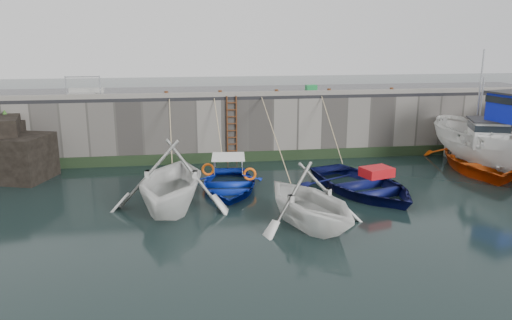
{
  "coord_description": "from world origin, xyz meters",
  "views": [
    {
      "loc": [
        -4.31,
        -13.25,
        6.01
      ],
      "look_at": [
        -1.5,
        5.53,
        1.2
      ],
      "focal_mm": 35.0,
      "sensor_mm": 36.0,
      "label": 1
    }
  ],
  "objects": [
    {
      "name": "railing",
      "position": [
        -8.75,
        11.25,
        3.36
      ],
      "size": [
        1.6,
        1.05,
        1.0
      ],
      "color": "#A5A8AD",
      "rests_on": "road_back"
    },
    {
      "name": "boat_far_orange",
      "position": [
        9.28,
        7.24,
        0.46
      ],
      "size": [
        7.04,
        8.23,
        4.44
      ],
      "rotation": [
        0.0,
        0.0,
        -0.35
      ],
      "color": "#DA480B",
      "rests_on": "ground"
    },
    {
      "name": "boat_near_navy",
      "position": [
        2.57,
        4.57,
        0.0
      ],
      "size": [
        5.35,
        6.39,
        1.14
      ],
      "primitive_type": "imported",
      "rotation": [
        0.0,
        0.0,
        0.3
      ],
      "color": "#0A0E42",
      "rests_on": "ground"
    },
    {
      "name": "boat_near_blacktrim_rope",
      "position": [
        -0.38,
        6.99,
        0.0
      ],
      "size": [
        0.04,
        6.56,
        3.1
      ],
      "primitive_type": null,
      "color": "tan",
      "rests_on": "ground"
    },
    {
      "name": "boat_far_white",
      "position": [
        9.51,
        6.64,
        1.13
      ],
      "size": [
        4.28,
        7.43,
        5.7
      ],
      "rotation": [
        0.0,
        0.0,
        0.25
      ],
      "color": "white",
      "rests_on": "ground"
    },
    {
      "name": "boat_near_navy_rope",
      "position": [
        2.57,
        8.53,
        0.0
      ],
      "size": [
        0.04,
        3.92,
        3.1
      ],
      "primitive_type": null,
      "color": "tan",
      "rests_on": "ground"
    },
    {
      "name": "boat_near_white_rope",
      "position": [
        -4.78,
        8.18,
        0.0
      ],
      "size": [
        0.04,
        4.47,
        3.1
      ],
      "primitive_type": null,
      "color": "tan",
      "rests_on": "ground"
    },
    {
      "name": "kerb_back",
      "position": [
        0.0,
        10.15,
        3.26
      ],
      "size": [
        30.0,
        0.3,
        0.2
      ],
      "primitive_type": "cube",
      "color": "slate",
      "rests_on": "road_back"
    },
    {
      "name": "bollard_c",
      "position": [
        0.2,
        10.25,
        3.3
      ],
      "size": [
        0.18,
        0.18,
        0.28
      ],
      "primitive_type": "cylinder",
      "color": "#3F1E0F",
      "rests_on": "road_back"
    },
    {
      "name": "bollard_a",
      "position": [
        -5.0,
        10.25,
        3.3
      ],
      "size": [
        0.18,
        0.18,
        0.28
      ],
      "primitive_type": "cylinder",
      "color": "#3F1E0F",
      "rests_on": "road_back"
    },
    {
      "name": "quay_back",
      "position": [
        0.0,
        12.5,
        1.5
      ],
      "size": [
        30.0,
        5.0,
        3.0
      ],
      "primitive_type": "cube",
      "color": "slate",
      "rests_on": "ground"
    },
    {
      "name": "fish_crate",
      "position": [
        2.38,
        12.05,
        3.3
      ],
      "size": [
        0.56,
        0.44,
        0.29
      ],
      "primitive_type": "cube",
      "rotation": [
        0.0,
        0.0,
        0.05
      ],
      "color": "#167C36",
      "rests_on": "road_back"
    },
    {
      "name": "road_back",
      "position": [
        0.0,
        12.5,
        3.08
      ],
      "size": [
        30.0,
        5.0,
        0.16
      ],
      "primitive_type": "cube",
      "color": "black",
      "rests_on": "quay_back"
    },
    {
      "name": "boat_near_blacktrim",
      "position": [
        -0.38,
        1.48,
        0.0
      ],
      "size": [
        5.14,
        5.5,
        2.34
      ],
      "primitive_type": "imported",
      "rotation": [
        0.0,
        0.0,
        0.35
      ],
      "color": "silver",
      "rests_on": "ground"
    },
    {
      "name": "algae_back",
      "position": [
        0.0,
        9.96,
        0.25
      ],
      "size": [
        30.0,
        0.08,
        0.5
      ],
      "primitive_type": "cube",
      "color": "black",
      "rests_on": "ground"
    },
    {
      "name": "boat_near_blue",
      "position": [
        -2.58,
        5.7,
        0.0
      ],
      "size": [
        3.62,
        4.76,
        0.93
      ],
      "primitive_type": "imported",
      "rotation": [
        0.0,
        0.0,
        -0.1
      ],
      "color": "#0B26AC",
      "rests_on": "ground"
    },
    {
      "name": "bollard_b",
      "position": [
        -2.5,
        10.25,
        3.3
      ],
      "size": [
        0.18,
        0.18,
        0.28
      ],
      "primitive_type": "cylinder",
      "color": "#3F1E0F",
      "rests_on": "road_back"
    },
    {
      "name": "bollard_e",
      "position": [
        6.0,
        10.25,
        3.3
      ],
      "size": [
        0.18,
        0.18,
        0.28
      ],
      "primitive_type": "cylinder",
      "color": "#3F1E0F",
      "rests_on": "road_back"
    },
    {
      "name": "ground",
      "position": [
        0.0,
        0.0,
        0.0
      ],
      "size": [
        120.0,
        120.0,
        0.0
      ],
      "primitive_type": "plane",
      "color": "black",
      "rests_on": "ground"
    },
    {
      "name": "bollard_d",
      "position": [
        2.8,
        10.25,
        3.3
      ],
      "size": [
        0.18,
        0.18,
        0.28
      ],
      "primitive_type": "cylinder",
      "color": "#3F1E0F",
      "rests_on": "road_back"
    },
    {
      "name": "boat_near_blue_rope",
      "position": [
        -2.58,
        9.1,
        0.0
      ],
      "size": [
        0.04,
        3.16,
        3.1
      ],
      "primitive_type": null,
      "color": "tan",
      "rests_on": "ground"
    },
    {
      "name": "boat_near_white",
      "position": [
        -4.78,
        3.87,
        0.0
      ],
      "size": [
        5.24,
        5.82,
        2.72
      ],
      "primitive_type": "imported",
      "rotation": [
        0.0,
        0.0,
        -0.17
      ],
      "color": "silver",
      "rests_on": "ground"
    },
    {
      "name": "ladder",
      "position": [
        -2.0,
        9.91,
        1.59
      ],
      "size": [
        0.51,
        0.08,
        3.2
      ],
      "color": "#3F1E0F",
      "rests_on": "ground"
    }
  ]
}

